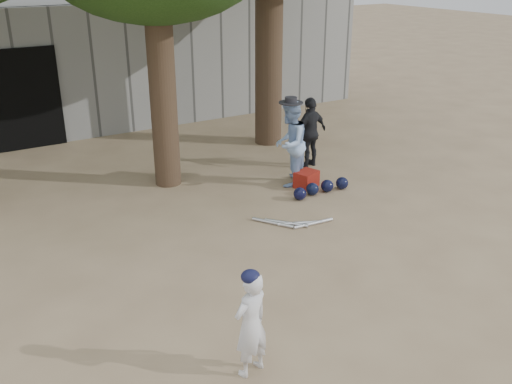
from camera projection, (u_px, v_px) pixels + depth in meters
ground at (257, 296)px, 7.21m from camera, size 70.00×70.00×0.00m
boy_player at (251, 324)px, 5.69m from camera, size 0.48×0.38×1.16m
spectator_blue at (290, 144)px, 10.46m from camera, size 0.98×0.96×1.60m
spectator_dark at (310, 132)px, 11.44m from camera, size 0.88×0.49×1.42m
red_bag at (306, 179)px, 10.59m from camera, size 0.50×0.44×0.30m
back_building at (50, 60)px, 14.79m from camera, size 16.00×5.24×3.00m
helmet_row at (321, 188)px, 10.28m from camera, size 1.19×0.29×0.23m
bat_pile at (293, 223)px, 9.13m from camera, size 1.12×0.73×0.06m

